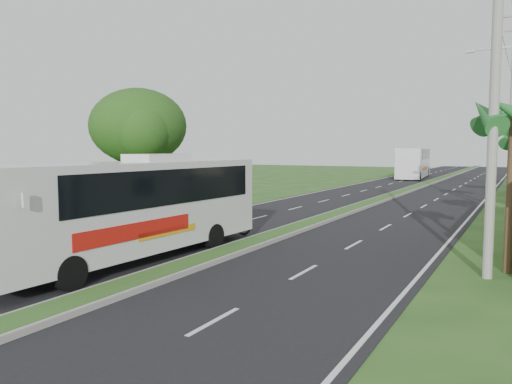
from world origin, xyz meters
The scene contains 11 objects.
ground centered at (0.00, 0.00, 0.00)m, with size 180.00×180.00×0.00m, color #264F1C.
road_asphalt centered at (0.00, 20.00, 0.01)m, with size 14.00×160.00×0.02m, color black.
median_strip centered at (0.00, 20.00, 0.10)m, with size 1.20×160.00×0.18m.
lane_edge_left centered at (-6.70, 20.00, 0.00)m, with size 0.12×160.00×0.01m, color silver.
lane_edge_right centered at (6.70, 20.00, 0.00)m, with size 0.12×160.00×0.01m, color silver.
shade_tree centered at (-12.11, 10.02, 5.03)m, with size 6.30×6.00×7.54m.
utility_pole_a centered at (8.50, 2.00, 5.67)m, with size 1.60×0.28×11.00m.
utility_pole_b centered at (8.47, 18.00, 6.26)m, with size 3.20×0.28×12.00m.
coach_bus_main centered at (-2.12, -1.19, 1.99)m, with size 2.80×11.30×3.62m.
coach_bus_far centered at (-3.56, 52.27, 2.17)m, with size 3.95×13.35×3.83m.
motorcyclist centered at (-2.00, 4.74, 0.89)m, with size 1.87×0.77×2.43m.
Camera 1 is at (9.44, -13.92, 3.81)m, focal length 35.00 mm.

